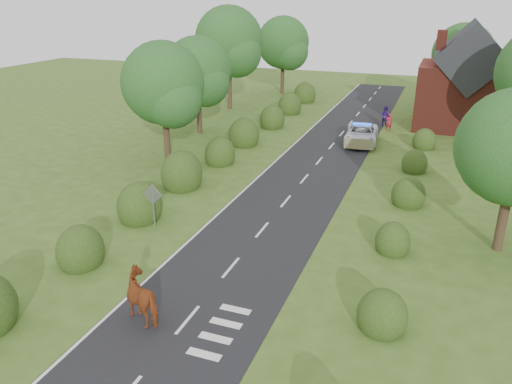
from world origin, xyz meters
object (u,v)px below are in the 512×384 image
at_px(road_sign, 153,201).
at_px(pedestrian_red, 389,122).
at_px(cow, 146,300).
at_px(police_van, 361,134).
at_px(pedestrian_purple, 385,116).

bearing_deg(road_sign, pedestrian_red, 70.59).
height_order(cow, police_van, police_van).
xyz_separation_m(road_sign, cow, (3.54, -6.39, -0.87)).
distance_m(road_sign, cow, 7.36).
xyz_separation_m(police_van, pedestrian_purple, (1.06, 6.46, 0.18)).
xyz_separation_m(pedestrian_red, pedestrian_purple, (-0.54, 1.76, 0.15)).
bearing_deg(police_van, road_sign, -115.18).
height_order(road_sign, police_van, road_sign).
distance_m(cow, pedestrian_red, 31.21).
xyz_separation_m(cow, pedestrian_red, (5.06, 30.80, -0.02)).
bearing_deg(cow, pedestrian_purple, -168.42).
bearing_deg(pedestrian_purple, cow, 116.38).
bearing_deg(pedestrian_red, pedestrian_purple, -98.45).
bearing_deg(police_van, pedestrian_purple, 75.01).
distance_m(pedestrian_red, pedestrian_purple, 1.85).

